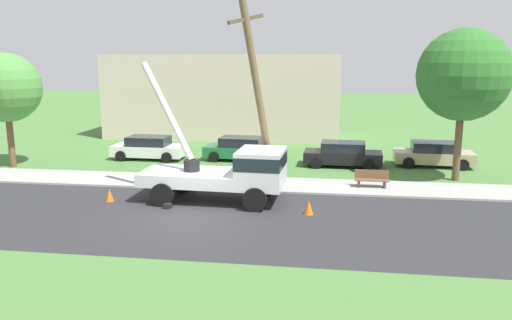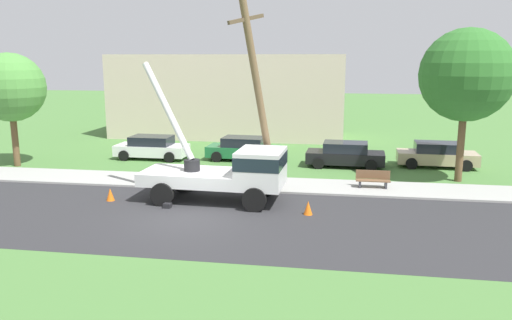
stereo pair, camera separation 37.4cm
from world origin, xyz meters
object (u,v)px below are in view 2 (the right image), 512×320
leaning_utility_pole (259,95)px  park_bench (373,180)px  parked_sedan_green (244,149)px  roadside_tree_near (10,88)px  roadside_tree_far (466,75)px  traffic_cone_behind (110,194)px  parked_sedan_black (345,154)px  traffic_cone_ahead (308,208)px  utility_truck (232,170)px  parked_sedan_white (152,147)px  parked_sedan_tan (437,155)px

leaning_utility_pole → park_bench: 6.88m
leaning_utility_pole → parked_sedan_green: 8.91m
roadside_tree_near → roadside_tree_far: roadside_tree_far is taller
traffic_cone_behind → parked_sedan_black: (10.25, 8.79, 0.43)m
parked_sedan_black → traffic_cone_ahead: bearing=-99.4°
utility_truck → traffic_cone_behind: bearing=-172.3°
park_bench → parked_sedan_black: bearing=104.1°
parked_sedan_white → park_bench: parked_sedan_white is taller
traffic_cone_behind → parked_sedan_green: (4.14, 9.69, 0.43)m
traffic_cone_behind → utility_truck: bearing=7.7°
parked_sedan_tan → parked_sedan_green: bearing=179.3°
leaning_utility_pole → traffic_cone_ahead: leaning_utility_pole is taller
utility_truck → parked_sedan_black: bearing=58.5°
leaning_utility_pole → park_bench: leaning_utility_pole is taller
parked_sedan_green → parked_sedan_tan: same height
leaning_utility_pole → parked_sedan_black: leaning_utility_pole is taller
parked_sedan_black → parked_sedan_white: bearing=177.9°
traffic_cone_behind → parked_sedan_tan: (15.43, 9.56, 0.43)m
parked_sedan_white → roadside_tree_far: bearing=-9.9°
traffic_cone_behind → parked_sedan_white: bearing=99.6°
parked_sedan_black → roadside_tree_far: (5.64, -2.62, 4.60)m
leaning_utility_pole → parked_sedan_black: 8.79m
parked_sedan_green → leaning_utility_pole: bearing=-74.5°
traffic_cone_behind → roadside_tree_near: size_ratio=0.09×
parked_sedan_white → roadside_tree_far: 18.29m
leaning_utility_pole → parked_sedan_tan: leaning_utility_pole is taller
park_bench → leaning_utility_pole: bearing=-160.3°
parked_sedan_tan → roadside_tree_far: roadside_tree_far is taller
traffic_cone_ahead → roadside_tree_far: size_ratio=0.07×
utility_truck → roadside_tree_near: (-13.80, 5.22, 3.10)m
utility_truck → parked_sedan_white: bearing=128.8°
utility_truck → roadside_tree_far: roadside_tree_far is taller
park_bench → parked_sedan_white: bearing=157.5°
leaning_utility_pole → traffic_cone_behind: 7.85m
park_bench → utility_truck: bearing=-153.4°
traffic_cone_ahead → parked_sedan_black: size_ratio=0.13×
traffic_cone_ahead → roadside_tree_near: size_ratio=0.09×
parked_sedan_white → traffic_cone_behind: bearing=-80.4°
leaning_utility_pole → parked_sedan_white: bearing=137.2°
roadside_tree_far → traffic_cone_ahead: bearing=-136.6°
traffic_cone_behind → parked_sedan_white: (-1.56, 9.23, 0.43)m
traffic_cone_behind → traffic_cone_ahead: bearing=-4.1°
leaning_utility_pole → parked_sedan_tan: size_ratio=1.98×
traffic_cone_ahead → parked_sedan_tan: size_ratio=0.13×
parked_sedan_green → roadside_tree_far: size_ratio=0.59×
parked_sedan_tan → roadside_tree_far: size_ratio=0.59×
leaning_utility_pole → traffic_cone_behind: bearing=-162.7°
parked_sedan_black → park_bench: 5.13m
traffic_cone_ahead → parked_sedan_green: bearing=113.8°
utility_truck → parked_sedan_black: (4.95, 8.08, -0.70)m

